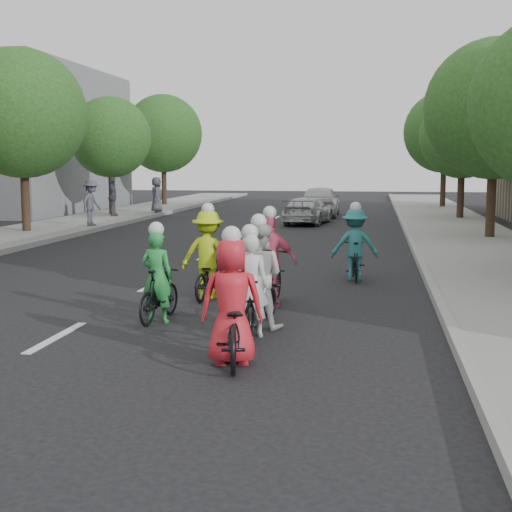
% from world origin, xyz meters
% --- Properties ---
extents(ground, '(120.00, 120.00, 0.00)m').
position_xyz_m(ground, '(0.00, 0.00, 0.00)').
color(ground, black).
rests_on(ground, ground).
extents(curb_left, '(0.18, 80.00, 0.18)m').
position_xyz_m(curb_left, '(-6.05, 10.00, 0.09)').
color(curb_left, '#999993').
rests_on(curb_left, ground).
extents(sidewalk_right, '(4.00, 80.00, 0.15)m').
position_xyz_m(sidewalk_right, '(8.00, 10.00, 0.07)').
color(sidewalk_right, gray).
rests_on(sidewalk_right, ground).
extents(curb_right, '(0.18, 80.00, 0.18)m').
position_xyz_m(curb_right, '(6.05, 10.00, 0.09)').
color(curb_right, '#999993').
rests_on(curb_right, ground).
extents(bldg_sw, '(10.00, 14.00, 8.00)m').
position_xyz_m(bldg_sw, '(-16.00, 28.00, 4.00)').
color(bldg_sw, slate).
rests_on(bldg_sw, ground).
extents(tree_l_3, '(4.80, 4.80, 6.93)m').
position_xyz_m(tree_l_3, '(-8.20, 15.00, 4.52)').
color(tree_l_3, black).
rests_on(tree_l_3, ground).
extents(tree_l_4, '(4.00, 4.00, 5.97)m').
position_xyz_m(tree_l_4, '(-8.20, 24.00, 3.96)').
color(tree_l_4, black).
rests_on(tree_l_4, ground).
extents(tree_l_5, '(4.80, 4.80, 6.93)m').
position_xyz_m(tree_l_5, '(-8.20, 33.00, 4.52)').
color(tree_l_5, black).
rests_on(tree_l_5, ground).
extents(tree_r_1, '(4.80, 4.80, 6.93)m').
position_xyz_m(tree_r_1, '(8.80, 15.60, 4.52)').
color(tree_r_1, black).
rests_on(tree_r_1, ground).
extents(tree_r_2, '(4.00, 4.00, 5.97)m').
position_xyz_m(tree_r_2, '(8.80, 24.60, 3.96)').
color(tree_r_2, black).
rests_on(tree_r_2, ground).
extents(tree_r_3, '(4.80, 4.80, 6.93)m').
position_xyz_m(tree_r_3, '(8.80, 33.60, 4.52)').
color(tree_r_3, black).
rests_on(tree_r_3, ground).
extents(cyclist_0, '(1.06, 1.84, 1.91)m').
position_xyz_m(cyclist_0, '(2.92, 2.88, 0.70)').
color(cyclist_0, black).
rests_on(cyclist_0, ground).
extents(cyclist_1, '(0.64, 1.57, 1.71)m').
position_xyz_m(cyclist_1, '(1.23, 1.37, 0.59)').
color(cyclist_1, black).
rests_on(cyclist_1, ground).
extents(cyclist_2, '(0.93, 1.78, 1.88)m').
position_xyz_m(cyclist_2, '(2.98, 1.23, 0.67)').
color(cyclist_2, black).
rests_on(cyclist_2, ground).
extents(cyclist_3, '(0.77, 1.66, 1.76)m').
position_xyz_m(cyclist_3, '(2.94, 0.64, 0.56)').
color(cyclist_3, black).
rests_on(cyclist_3, ground).
extents(cyclist_4, '(1.13, 1.56, 1.81)m').
position_xyz_m(cyclist_4, '(4.40, 6.24, 0.71)').
color(cyclist_4, black).
rests_on(cyclist_4, ground).
extents(cyclist_5, '(1.20, 1.75, 1.91)m').
position_xyz_m(cyclist_5, '(1.58, 3.59, 0.71)').
color(cyclist_5, black).
rests_on(cyclist_5, ground).
extents(cyclist_6, '(1.02, 2.05, 1.86)m').
position_xyz_m(cyclist_6, '(2.97, -0.91, 0.65)').
color(cyclist_6, black).
rests_on(cyclist_6, ground).
extents(follow_car_lead, '(2.16, 4.27, 1.19)m').
position_xyz_m(follow_car_lead, '(1.87, 21.55, 0.59)').
color(follow_car_lead, '#BCBCC1').
rests_on(follow_car_lead, ground).
extents(follow_car_trail, '(1.88, 4.65, 1.58)m').
position_xyz_m(follow_car_trail, '(2.07, 26.27, 0.79)').
color(follow_car_trail, silver).
rests_on(follow_car_trail, ground).
extents(spectator_0, '(0.85, 1.30, 1.88)m').
position_xyz_m(spectator_0, '(-6.61, 17.51, 1.09)').
color(spectator_0, '#4F505C').
rests_on(spectator_0, sidewalk_left).
extents(spectator_1, '(0.86, 1.19, 1.88)m').
position_xyz_m(spectator_1, '(-7.69, 22.75, 1.09)').
color(spectator_1, '#4B4C58').
rests_on(spectator_1, sidewalk_left).
extents(spectator_2, '(0.79, 1.02, 1.85)m').
position_xyz_m(spectator_2, '(-6.30, 25.35, 1.07)').
color(spectator_2, '#4A4B57').
rests_on(spectator_2, sidewalk_left).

